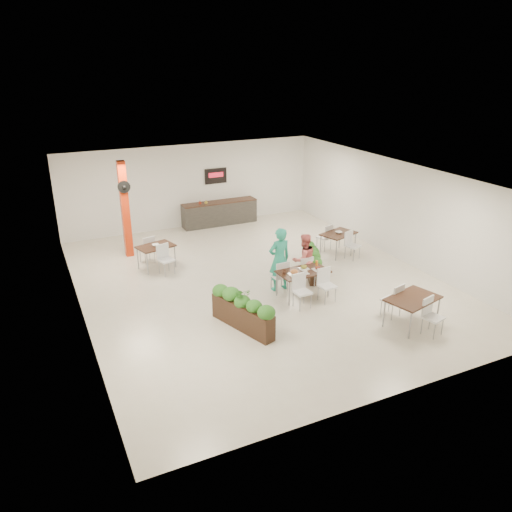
{
  "coord_description": "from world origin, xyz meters",
  "views": [
    {
      "loc": [
        -5.84,
        -12.19,
        6.21
      ],
      "look_at": [
        -0.35,
        -0.59,
        1.1
      ],
      "focal_mm": 35.0,
      "sensor_mm": 36.0,
      "label": 1
    }
  ],
  "objects_px": {
    "diner_man": "(279,259)",
    "side_table_b": "(338,237)",
    "red_column": "(125,209)",
    "side_table_c": "(412,302)",
    "side_table_a": "(156,250)",
    "planter_right": "(311,259)",
    "main_table": "(303,275)",
    "diner_woman": "(304,260)",
    "service_counter": "(220,212)",
    "planter_left": "(242,309)"
  },
  "relations": [
    {
      "from": "side_table_c",
      "to": "red_column",
      "type": "bearing_deg",
      "value": 110.28
    },
    {
      "from": "red_column",
      "to": "side_table_b",
      "type": "distance_m",
      "value": 7.12
    },
    {
      "from": "service_counter",
      "to": "side_table_a",
      "type": "relative_size",
      "value": 1.79
    },
    {
      "from": "diner_woman",
      "to": "planter_left",
      "type": "distance_m",
      "value": 3.1
    },
    {
      "from": "service_counter",
      "to": "main_table",
      "type": "relative_size",
      "value": 1.79
    },
    {
      "from": "red_column",
      "to": "side_table_b",
      "type": "bearing_deg",
      "value": -24.2
    },
    {
      "from": "red_column",
      "to": "planter_right",
      "type": "distance_m",
      "value": 6.27
    },
    {
      "from": "planter_right",
      "to": "side_table_c",
      "type": "bearing_deg",
      "value": -80.95
    },
    {
      "from": "red_column",
      "to": "diner_woman",
      "type": "relative_size",
      "value": 2.05
    },
    {
      "from": "diner_man",
      "to": "side_table_c",
      "type": "height_order",
      "value": "diner_man"
    },
    {
      "from": "main_table",
      "to": "diner_woman",
      "type": "relative_size",
      "value": 1.07
    },
    {
      "from": "red_column",
      "to": "diner_man",
      "type": "distance_m",
      "value": 5.64
    },
    {
      "from": "side_table_a",
      "to": "side_table_b",
      "type": "height_order",
      "value": "same"
    },
    {
      "from": "service_counter",
      "to": "side_table_b",
      "type": "bearing_deg",
      "value": -62.95
    },
    {
      "from": "side_table_c",
      "to": "planter_right",
      "type": "bearing_deg",
      "value": 84.78
    },
    {
      "from": "planter_right",
      "to": "side_table_a",
      "type": "height_order",
      "value": "planter_right"
    },
    {
      "from": "red_column",
      "to": "diner_woman",
      "type": "bearing_deg",
      "value": -47.5
    },
    {
      "from": "diner_man",
      "to": "side_table_b",
      "type": "height_order",
      "value": "diner_man"
    },
    {
      "from": "service_counter",
      "to": "side_table_c",
      "type": "distance_m",
      "value": 9.69
    },
    {
      "from": "red_column",
      "to": "diner_woman",
      "type": "xyz_separation_m",
      "value": [
        4.12,
        -4.5,
        -0.86
      ]
    },
    {
      "from": "red_column",
      "to": "side_table_b",
      "type": "xyz_separation_m",
      "value": [
        6.42,
        -2.89,
        -1.02
      ]
    },
    {
      "from": "diner_woman",
      "to": "diner_man",
      "type": "bearing_deg",
      "value": -2.49
    },
    {
      "from": "main_table",
      "to": "diner_woman",
      "type": "xyz_separation_m",
      "value": [
        0.41,
        0.66,
        0.15
      ]
    },
    {
      "from": "planter_right",
      "to": "service_counter",
      "type": "bearing_deg",
      "value": 97.07
    },
    {
      "from": "diner_man",
      "to": "side_table_b",
      "type": "xyz_separation_m",
      "value": [
        3.1,
        1.61,
        -0.3
      ]
    },
    {
      "from": "planter_right",
      "to": "side_table_a",
      "type": "relative_size",
      "value": 1.04
    },
    {
      "from": "planter_right",
      "to": "side_table_b",
      "type": "xyz_separation_m",
      "value": [
        1.7,
        1.08,
        0.14
      ]
    },
    {
      "from": "service_counter",
      "to": "planter_left",
      "type": "height_order",
      "value": "service_counter"
    },
    {
      "from": "service_counter",
      "to": "main_table",
      "type": "bearing_deg",
      "value": -92.32
    },
    {
      "from": "diner_man",
      "to": "planter_left",
      "type": "relative_size",
      "value": 0.94
    },
    {
      "from": "side_table_b",
      "to": "side_table_c",
      "type": "bearing_deg",
      "value": -121.61
    },
    {
      "from": "planter_right",
      "to": "side_table_c",
      "type": "distance_m",
      "value": 3.82
    },
    {
      "from": "side_table_b",
      "to": "side_table_c",
      "type": "height_order",
      "value": "same"
    },
    {
      "from": "diner_woman",
      "to": "planter_left",
      "type": "height_order",
      "value": "diner_woman"
    },
    {
      "from": "service_counter",
      "to": "side_table_b",
      "type": "height_order",
      "value": "service_counter"
    },
    {
      "from": "main_table",
      "to": "side_table_c",
      "type": "relative_size",
      "value": 1.0
    },
    {
      "from": "service_counter",
      "to": "main_table",
      "type": "distance_m",
      "value": 7.03
    },
    {
      "from": "diner_man",
      "to": "side_table_b",
      "type": "relative_size",
      "value": 1.11
    },
    {
      "from": "planter_left",
      "to": "side_table_c",
      "type": "height_order",
      "value": "planter_left"
    },
    {
      "from": "planter_left",
      "to": "diner_woman",
      "type": "bearing_deg",
      "value": 31.02
    },
    {
      "from": "red_column",
      "to": "side_table_a",
      "type": "xyz_separation_m",
      "value": [
        0.56,
        -1.46,
        -1.02
      ]
    },
    {
      "from": "service_counter",
      "to": "side_table_b",
      "type": "xyz_separation_m",
      "value": [
        2.43,
        -4.75,
        0.14
      ]
    },
    {
      "from": "diner_man",
      "to": "side_table_c",
      "type": "distance_m",
      "value": 3.81
    },
    {
      "from": "red_column",
      "to": "side_table_b",
      "type": "relative_size",
      "value": 1.92
    },
    {
      "from": "service_counter",
      "to": "diner_woman",
      "type": "xyz_separation_m",
      "value": [
        0.12,
        -6.36,
        0.29
      ]
    },
    {
      "from": "main_table",
      "to": "diner_man",
      "type": "bearing_deg",
      "value": 120.79
    },
    {
      "from": "side_table_c",
      "to": "side_table_a",
      "type": "bearing_deg",
      "value": 112.94
    },
    {
      "from": "diner_man",
      "to": "side_table_a",
      "type": "distance_m",
      "value": 4.12
    },
    {
      "from": "planter_right",
      "to": "planter_left",
      "type": "bearing_deg",
      "value": -146.75
    },
    {
      "from": "planter_left",
      "to": "side_table_b",
      "type": "distance_m",
      "value": 5.9
    }
  ]
}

